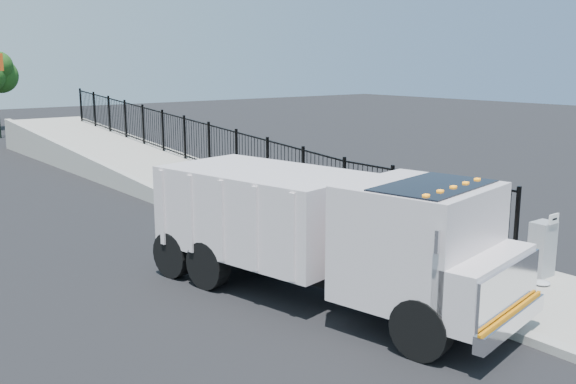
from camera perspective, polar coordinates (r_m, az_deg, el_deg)
ground at (r=15.02m, az=5.42°, el=-7.35°), size 120.00×120.00×0.00m
sidewalk at (r=15.15m, az=16.06°, el=-7.36°), size 3.55×12.00×0.12m
curb at (r=13.70m, az=11.25°, el=-9.06°), size 0.30×12.00×0.16m
ramp at (r=29.26m, az=-13.41°, el=1.69°), size 3.95×24.06×3.19m
iron_fence at (r=26.27m, az=-7.00°, el=2.82°), size 0.10×28.00×1.80m
truck at (r=12.99m, az=3.63°, el=-3.20°), size 4.07×8.38×2.75m
worker at (r=14.75m, az=12.89°, el=-3.49°), size 0.53×0.75×1.96m
utility_cabinet at (r=15.41m, az=21.64°, el=-4.74°), size 0.55×0.40×1.25m
arrow_sign at (r=15.13m, az=22.56°, el=-2.23°), size 0.35×0.04×0.22m
debris at (r=14.99m, az=21.60°, el=-7.50°), size 0.38×0.38×0.09m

